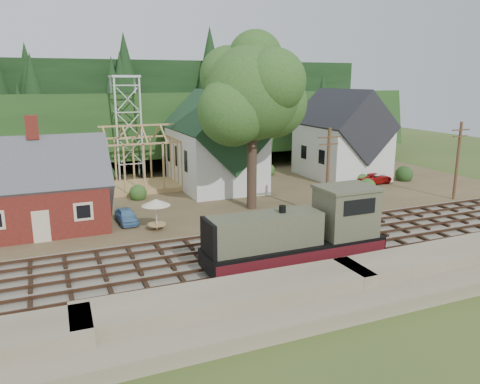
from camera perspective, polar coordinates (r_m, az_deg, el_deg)
name	(u,v)px	position (r m, az deg, el deg)	size (l,w,h in m)	color
ground	(283,249)	(34.21, 5.31, -6.94)	(140.00, 140.00, 0.00)	#384C1E
embankment	(355,298)	(27.64, 13.85, -12.46)	(64.00, 5.00, 1.60)	#7F7259
railroad_bed	(283,248)	(34.18, 5.31, -6.81)	(64.00, 11.00, 0.16)	#726B5B
village_flat	(204,193)	(50.04, -4.46, -0.12)	(64.00, 26.00, 0.30)	brown
hillside	(153,160)	(72.79, -10.53, 3.88)	(70.00, 28.00, 8.00)	#1E3F19
ridge	(134,146)	(88.31, -12.83, 5.44)	(80.00, 20.00, 12.00)	black
depot	(39,193)	(40.10, -23.33, -0.14)	(10.80, 7.41, 9.00)	#5C1615
church	(215,143)	(51.32, -3.04, 5.96)	(8.40, 15.17, 13.00)	silver
farmhouse	(341,140)	(58.18, 12.27, 6.26)	(8.40, 10.80, 10.60)	silver
timber_frame	(138,162)	(51.74, -12.27, 3.59)	(8.20, 6.20, 6.99)	tan
lattice_tower	(125,96)	(56.95, -13.80, 11.25)	(3.20, 3.20, 12.12)	silver
big_tree	(254,100)	(42.08, 1.66, 11.20)	(10.90, 8.40, 14.70)	#38281E
telegraph_pole_near	(328,172)	(40.87, 10.66, 2.47)	(2.20, 0.28, 8.00)	#4C331E
telegraph_pole_far	(458,160)	(50.66, 24.99, 3.54)	(2.20, 0.28, 8.00)	#4C331E
locomotive	(302,234)	(30.90, 7.55, -5.05)	(12.15, 3.04, 4.85)	black
car_blue	(126,216)	(39.99, -13.69, -2.83)	(1.47, 3.65, 1.24)	#5E97CA
car_red	(373,178)	(55.69, 15.93, 1.64)	(2.15, 4.67, 1.30)	#A80F0D
patio_set	(156,204)	(37.28, -10.21, -1.41)	(2.27, 2.27, 2.53)	silver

